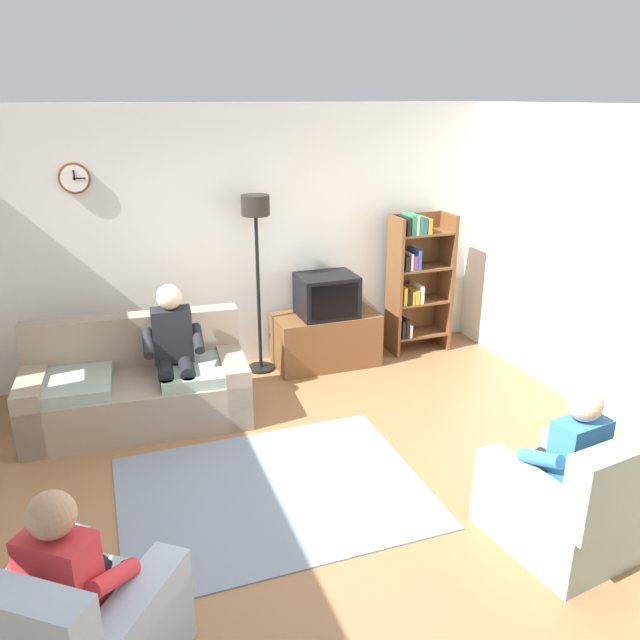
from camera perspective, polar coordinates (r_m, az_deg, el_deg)
name	(u,v)px	position (r m, az deg, el deg)	size (l,w,h in m)	color
ground_plane	(317,497)	(4.74, -0.25, -15.84)	(12.00, 12.00, 0.00)	#8C603D
back_wall_assembly	(231,240)	(6.58, -8.14, 7.18)	(6.20, 0.17, 2.70)	silver
couch	(138,388)	(5.82, -16.25, -5.98)	(1.96, 1.01, 0.90)	gray
tv_stand	(326,339)	(6.75, 0.53, -1.77)	(1.10, 0.56, 0.57)	brown
tv	(327,295)	(6.56, 0.62, 2.27)	(0.60, 0.49, 0.44)	black
bookshelf	(415,278)	(7.06, 8.67, 3.81)	(0.68, 0.36, 1.58)	brown
floor_lamp	(256,235)	(6.30, -5.81, 7.66)	(0.28, 0.28, 1.85)	black
armchair_near_bookshelf	(569,505)	(4.48, 21.73, -15.33)	(0.92, 0.98, 0.90)	gray
area_rug	(273,492)	(4.80, -4.31, -15.30)	(2.20, 1.70, 0.01)	slate
person_on_couch	(174,348)	(5.58, -13.16, -2.46)	(0.53, 0.56, 1.24)	black
person_in_left_armchair	(76,575)	(3.43, -21.33, -20.82)	(0.62, 0.64, 1.12)	red
person_in_right_armchair	(565,455)	(4.36, 21.37, -11.39)	(0.55, 0.57, 1.12)	#3372B2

